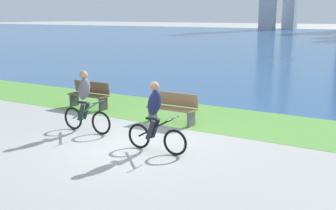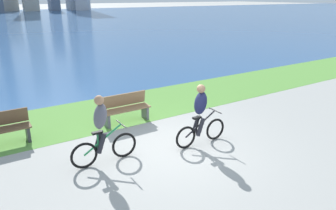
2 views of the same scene
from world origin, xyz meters
name	(u,v)px [view 2 (image 2 of 2)]	position (x,y,z in m)	size (l,w,h in m)	color
ground_plane	(174,147)	(0.00, 0.00, 0.00)	(300.00, 300.00, 0.00)	#9E9E99
grass_strip_bayside	(120,109)	(0.00, 3.43, 0.00)	(120.00, 3.16, 0.01)	#59933D
cyclist_lead	(200,115)	(0.68, -0.21, 0.83)	(1.60, 0.52, 1.65)	black
cyclist_trailing	(102,130)	(-1.84, 0.23, 0.84)	(1.63, 0.52, 1.68)	black
bench_near_path	(0,130)	(-3.78, 2.55, 0.45)	(1.50, 0.47, 0.90)	brown
bench_far_along_path	(125,108)	(-0.31, 2.26, 0.45)	(1.50, 0.47, 0.90)	olive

